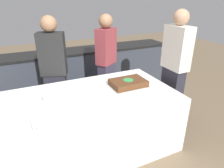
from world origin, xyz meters
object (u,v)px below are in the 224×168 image
cake (128,83)px  person_standing_back (54,71)px  plate_stack (51,97)px  person_seated_right (174,70)px  wine_glass (34,122)px  person_cutting_cake (106,63)px

cake → person_standing_back: (-0.83, 0.74, 0.05)m
plate_stack → person_seated_right: person_seated_right is taller
wine_glass → person_cutting_cake: size_ratio=0.12×
person_standing_back → plate_stack: bearing=97.5°
person_seated_right → cake: bearing=-95.0°
wine_glass → person_cutting_cake: bearing=46.5°
wine_glass → person_standing_back: size_ratio=0.12×
person_cutting_cake → person_seated_right: 1.07m
person_seated_right → person_standing_back: 1.74m
cake → person_standing_back: size_ratio=0.30×
cake → person_cutting_cake: 0.74m
cake → person_standing_back: bearing=138.4°
person_seated_right → person_standing_back: (-1.55, 0.80, -0.03)m
person_seated_right → person_standing_back: bearing=-117.4°
wine_glass → person_standing_back: 1.36m
plate_stack → cake: bearing=-0.3°
cake → plate_stack: (-1.00, 0.01, -0.00)m
plate_stack → wine_glass: wine_glass is taller
wine_glass → person_seated_right: size_ratio=0.11×
cake → person_seated_right: person_seated_right is taller
person_cutting_cake → wine_glass: bearing=12.9°
person_cutting_cake → person_seated_right: person_seated_right is taller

